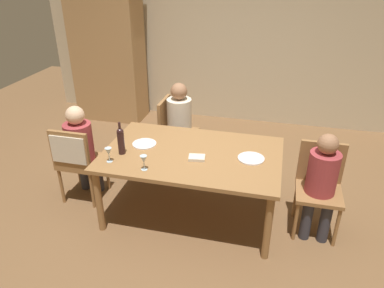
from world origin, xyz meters
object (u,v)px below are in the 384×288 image
(wine_glass_centre, at_px, (109,152))
(chair_right_end, at_px, (319,182))
(wine_bottle_tall_green, at_px, (121,140))
(person_woman_host, at_px, (322,179))
(dining_table, at_px, (192,159))
(armoire_cabinet, at_px, (108,54))
(wine_glass_near_left, at_px, (144,160))
(person_man_guest, at_px, (81,145))
(dinner_plate_host, at_px, (251,158))
(person_man_bearded, at_px, (181,120))
(dinner_plate_guest_left, at_px, (144,144))
(chair_far_left, at_px, (173,128))
(chair_left_end, at_px, (75,156))

(wine_glass_centre, bearing_deg, chair_right_end, 12.74)
(chair_right_end, relative_size, wine_bottle_tall_green, 2.68)
(person_woman_host, relative_size, wine_bottle_tall_green, 3.20)
(dining_table, xyz_separation_m, wine_bottle_tall_green, (-0.69, -0.18, 0.22))
(armoire_cabinet, relative_size, wine_glass_near_left, 14.63)
(dining_table, xyz_separation_m, chair_right_end, (1.28, 0.09, -0.14))
(armoire_cabinet, distance_m, wine_glass_centre, 2.99)
(dining_table, xyz_separation_m, person_man_guest, (-1.28, 0.03, -0.02))
(dinner_plate_host, bearing_deg, person_man_bearded, 136.02)
(dining_table, height_order, wine_glass_centre, wine_glass_centre)
(wine_bottle_tall_green, bearing_deg, dinner_plate_guest_left, 58.10)
(chair_right_end, bearing_deg, wine_glass_centre, 12.74)
(chair_far_left, distance_m, wine_bottle_tall_green, 1.21)
(dinner_plate_host, bearing_deg, armoire_cabinet, 138.33)
(chair_left_end, height_order, person_man_guest, person_man_guest)
(wine_glass_centre, relative_size, dinner_plate_guest_left, 0.59)
(chair_far_left, height_order, wine_glass_near_left, chair_far_left)
(wine_bottle_tall_green, xyz_separation_m, dinner_plate_guest_left, (0.15, 0.24, -0.14))
(chair_far_left, distance_m, wine_glass_near_left, 1.43)
(wine_glass_near_left, distance_m, dinner_plate_guest_left, 0.53)
(wine_bottle_tall_green, distance_m, wine_glass_centre, 0.20)
(chair_left_end, bearing_deg, person_man_guest, 90.00)
(armoire_cabinet, height_order, wine_glass_near_left, armoire_cabinet)
(dinner_plate_host, bearing_deg, dining_table, -178.54)
(dining_table, bearing_deg, person_man_bearded, 111.60)
(person_man_guest, bearing_deg, person_woman_host, -1.15)
(dining_table, xyz_separation_m, chair_left_end, (-1.28, -0.12, -0.07))
(chair_right_end, xyz_separation_m, wine_glass_centre, (-2.02, -0.46, 0.31))
(chair_left_end, relative_size, wine_bottle_tall_green, 2.68)
(chair_far_left, distance_m, person_man_bearded, 0.17)
(chair_left_end, bearing_deg, dinner_plate_guest_left, 13.64)
(armoire_cabinet, relative_size, dining_table, 1.21)
(chair_far_left, xyz_separation_m, person_man_bearded, (0.11, -0.00, 0.13))
(armoire_cabinet, relative_size, chair_far_left, 2.37)
(armoire_cabinet, bearing_deg, chair_left_end, -73.64)
(wine_glass_centre, height_order, dinner_plate_guest_left, wine_glass_centre)
(dinner_plate_host, bearing_deg, wine_bottle_tall_green, -171.19)
(wine_glass_near_left, bearing_deg, wine_glass_centre, 171.00)
(chair_right_end, bearing_deg, dinner_plate_guest_left, 0.96)
(armoire_cabinet, xyz_separation_m, wine_glass_centre, (1.26, -2.70, -0.25))
(chair_right_end, distance_m, dinner_plate_guest_left, 1.83)
(chair_right_end, distance_m, person_man_bearded, 1.88)
(chair_right_end, bearing_deg, person_man_guest, 1.37)
(person_man_bearded, bearing_deg, armoire_cabinet, -130.19)
(armoire_cabinet, bearing_deg, dinner_plate_host, -41.67)
(chair_right_end, relative_size, chair_left_end, 1.00)
(person_man_bearded, height_order, wine_glass_centre, person_man_bearded)
(person_man_guest, relative_size, dinner_plate_host, 4.28)
(armoire_cabinet, relative_size, dinner_plate_host, 8.29)
(wine_glass_centre, bearing_deg, person_woman_host, 9.67)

